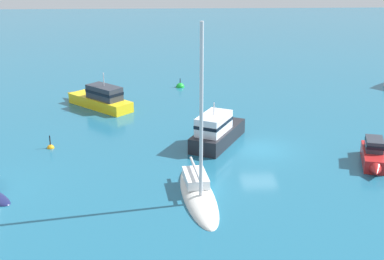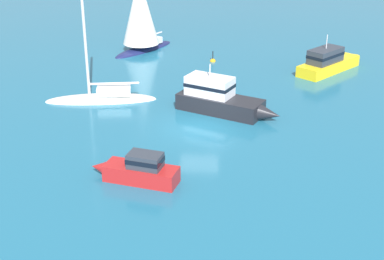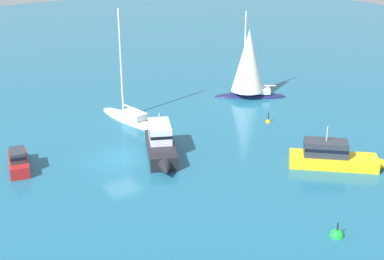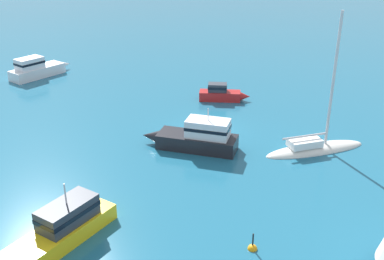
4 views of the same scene
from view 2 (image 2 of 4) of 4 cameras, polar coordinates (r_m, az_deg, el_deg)
The scene contains 7 objects.
ground_plane at distance 34.76m, azimuth 0.77°, elevation 0.16°, with size 160.00×160.00×0.00m, color #1E607F.
motor_cruiser at distance 37.05m, azimuth 2.91°, elevation 3.25°, with size 7.11×4.64×3.25m.
yacht at distance 51.31m, azimuth -5.32°, elevation 11.70°, with size 5.68×6.99×9.14m.
powerboat at distance 28.53m, azimuth -5.59°, elevation -4.09°, with size 4.84×2.32×1.62m.
motor_cruiser_2 at distance 47.04m, azimuth 13.95°, elevation 6.87°, with size 6.48×6.75×3.16m.
yacht_1 at distance 39.81m, azimuth -9.25°, elevation 3.30°, with size 8.01×2.73×10.46m.
channel_buoy at distance 48.51m, azimuth 2.15°, elevation 7.10°, with size 0.50×0.50×1.18m.
Camera 2 is at (0.87, -31.84, 13.92)m, focal length 51.75 mm.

